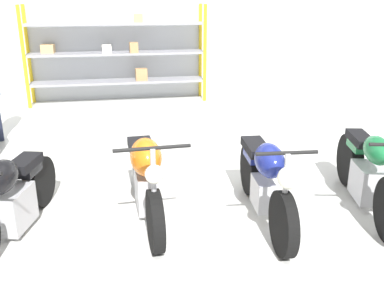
{
  "coord_description": "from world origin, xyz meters",
  "views": [
    {
      "loc": [
        -0.86,
        -4.36,
        2.37
      ],
      "look_at": [
        0.0,
        0.4,
        0.7
      ],
      "focal_mm": 40.0,
      "sensor_mm": 36.0,
      "label": 1
    }
  ],
  "objects_px": {
    "motorcycle_blue": "(265,178)",
    "motorcycle_green": "(370,173)",
    "motorcycle_orange": "(146,175)",
    "shelving_rack": "(118,52)",
    "motorcycle_black": "(9,199)"
  },
  "relations": [
    {
      "from": "motorcycle_orange",
      "to": "motorcycle_green",
      "type": "height_order",
      "value": "motorcycle_orange"
    },
    {
      "from": "shelving_rack",
      "to": "motorcycle_black",
      "type": "xyz_separation_m",
      "value": [
        -1.23,
        -5.93,
        -0.74
      ]
    },
    {
      "from": "shelving_rack",
      "to": "motorcycle_green",
      "type": "xyz_separation_m",
      "value": [
        2.73,
        -6.02,
        -0.71
      ]
    },
    {
      "from": "shelving_rack",
      "to": "motorcycle_blue",
      "type": "height_order",
      "value": "shelving_rack"
    },
    {
      "from": "motorcycle_black",
      "to": "motorcycle_blue",
      "type": "xyz_separation_m",
      "value": [
        2.68,
        -0.15,
        0.08
      ]
    },
    {
      "from": "shelving_rack",
      "to": "motorcycle_orange",
      "type": "distance_m",
      "value": 5.77
    },
    {
      "from": "motorcycle_orange",
      "to": "motorcycle_blue",
      "type": "xyz_separation_m",
      "value": [
        1.28,
        -0.35,
        0.01
      ]
    },
    {
      "from": "motorcycle_orange",
      "to": "motorcycle_black",
      "type": "bearing_deg",
      "value": -84.37
    },
    {
      "from": "motorcycle_blue",
      "to": "motorcycle_orange",
      "type": "bearing_deg",
      "value": -100.94
    },
    {
      "from": "motorcycle_blue",
      "to": "motorcycle_green",
      "type": "xyz_separation_m",
      "value": [
        1.28,
        0.05,
        -0.05
      ]
    },
    {
      "from": "motorcycle_orange",
      "to": "motorcycle_green",
      "type": "relative_size",
      "value": 1.02
    },
    {
      "from": "shelving_rack",
      "to": "motorcycle_blue",
      "type": "xyz_separation_m",
      "value": [
        1.45,
        -6.08,
        -0.66
      ]
    },
    {
      "from": "shelving_rack",
      "to": "motorcycle_orange",
      "type": "bearing_deg",
      "value": -88.29
    },
    {
      "from": "motorcycle_green",
      "to": "motorcycle_orange",
      "type": "bearing_deg",
      "value": -83.98
    },
    {
      "from": "motorcycle_green",
      "to": "motorcycle_black",
      "type": "bearing_deg",
      "value": -78.77
    }
  ]
}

